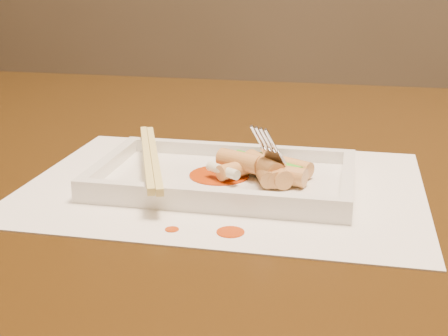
% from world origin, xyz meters
% --- Properties ---
extents(table, '(1.40, 0.90, 0.75)m').
position_xyz_m(table, '(0.00, 0.00, 0.65)').
color(table, black).
rests_on(table, ground).
extents(placemat, '(0.40, 0.30, 0.00)m').
position_xyz_m(placemat, '(-0.08, -0.14, 0.75)').
color(placemat, white).
rests_on(placemat, table).
extents(sauce_splatter_a, '(0.02, 0.02, 0.00)m').
position_xyz_m(sauce_splatter_a, '(-0.05, -0.26, 0.75)').
color(sauce_splatter_a, '#BA3605').
rests_on(sauce_splatter_a, placemat).
extents(sauce_splatter_b, '(0.01, 0.01, 0.00)m').
position_xyz_m(sauce_splatter_b, '(-0.10, -0.26, 0.75)').
color(sauce_splatter_b, '#BA3605').
rests_on(sauce_splatter_b, placemat).
extents(plate_base, '(0.26, 0.16, 0.01)m').
position_xyz_m(plate_base, '(-0.08, -0.14, 0.76)').
color(plate_base, white).
rests_on(plate_base, placemat).
extents(plate_rim_far, '(0.26, 0.01, 0.01)m').
position_xyz_m(plate_rim_far, '(-0.08, -0.07, 0.77)').
color(plate_rim_far, white).
rests_on(plate_rim_far, plate_base).
extents(plate_rim_near, '(0.26, 0.01, 0.01)m').
position_xyz_m(plate_rim_near, '(-0.08, -0.21, 0.77)').
color(plate_rim_near, white).
rests_on(plate_rim_near, plate_base).
extents(plate_rim_left, '(0.01, 0.14, 0.01)m').
position_xyz_m(plate_rim_left, '(-0.20, -0.14, 0.77)').
color(plate_rim_left, white).
rests_on(plate_rim_left, plate_base).
extents(plate_rim_right, '(0.01, 0.14, 0.01)m').
position_xyz_m(plate_rim_right, '(0.05, -0.14, 0.77)').
color(plate_rim_right, white).
rests_on(plate_rim_right, plate_base).
extents(veg_piece, '(0.05, 0.04, 0.01)m').
position_xyz_m(veg_piece, '(-0.04, -0.10, 0.77)').
color(veg_piece, black).
rests_on(veg_piece, plate_base).
extents(scallion_white, '(0.04, 0.03, 0.01)m').
position_xyz_m(scallion_white, '(-0.07, -0.15, 0.77)').
color(scallion_white, '#EAEACC').
rests_on(scallion_white, plate_base).
extents(scallion_green, '(0.08, 0.05, 0.01)m').
position_xyz_m(scallion_green, '(-0.03, -0.12, 0.77)').
color(scallion_green, green).
rests_on(scallion_green, plate_base).
extents(chopstick_a, '(0.08, 0.21, 0.01)m').
position_xyz_m(chopstick_a, '(-0.16, -0.14, 0.78)').
color(chopstick_a, '#E3D071').
rests_on(chopstick_a, plate_rim_near).
extents(chopstick_b, '(0.08, 0.21, 0.01)m').
position_xyz_m(chopstick_b, '(-0.15, -0.14, 0.78)').
color(chopstick_b, '#E3D071').
rests_on(chopstick_b, plate_rim_near).
extents(fork, '(0.09, 0.10, 0.14)m').
position_xyz_m(fork, '(-0.01, -0.12, 0.83)').
color(fork, silver).
rests_on(fork, plate_base).
extents(sauce_blob_0, '(0.06, 0.06, 0.00)m').
position_xyz_m(sauce_blob_0, '(-0.08, -0.14, 0.76)').
color(sauce_blob_0, '#BA3605').
rests_on(sauce_blob_0, plate_base).
extents(rice_cake_0, '(0.04, 0.05, 0.02)m').
position_xyz_m(rice_cake_0, '(-0.02, -0.15, 0.77)').
color(rice_cake_0, tan).
rests_on(rice_cake_0, plate_base).
extents(rice_cake_1, '(0.03, 0.05, 0.02)m').
position_xyz_m(rice_cake_1, '(-0.02, -0.15, 0.77)').
color(rice_cake_1, tan).
rests_on(rice_cake_1, plate_base).
extents(rice_cake_2, '(0.05, 0.04, 0.02)m').
position_xyz_m(rice_cake_2, '(-0.06, -0.13, 0.78)').
color(rice_cake_2, tan).
rests_on(rice_cake_2, plate_base).
extents(rice_cake_3, '(0.05, 0.03, 0.02)m').
position_xyz_m(rice_cake_3, '(-0.01, -0.15, 0.77)').
color(rice_cake_3, tan).
rests_on(rice_cake_3, plate_base).
extents(rice_cake_4, '(0.04, 0.04, 0.02)m').
position_xyz_m(rice_cake_4, '(-0.06, -0.14, 0.77)').
color(rice_cake_4, tan).
rests_on(rice_cake_4, plate_base).
extents(rice_cake_5, '(0.05, 0.05, 0.02)m').
position_xyz_m(rice_cake_5, '(-0.04, -0.14, 0.78)').
color(rice_cake_5, tan).
rests_on(rice_cake_5, plate_base).
extents(rice_cake_6, '(0.05, 0.04, 0.02)m').
position_xyz_m(rice_cake_6, '(-0.01, -0.12, 0.77)').
color(rice_cake_6, tan).
rests_on(rice_cake_6, plate_base).
extents(rice_cake_7, '(0.03, 0.05, 0.02)m').
position_xyz_m(rice_cake_7, '(-0.03, -0.15, 0.77)').
color(rice_cake_7, tan).
rests_on(rice_cake_7, plate_base).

